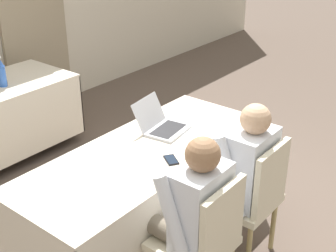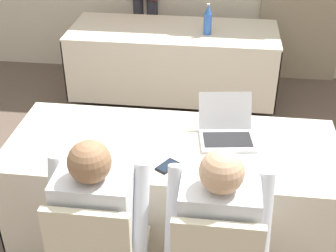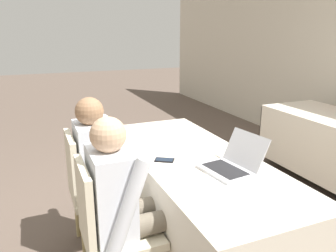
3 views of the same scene
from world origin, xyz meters
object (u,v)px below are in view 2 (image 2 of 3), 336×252
(cell_phone, at_px, (168,166))
(person_white_shirt, at_px, (217,229))
(laptop, at_px, (227,132))
(water_bottle, at_px, (208,20))
(person_checkered_shirt, at_px, (101,218))

(cell_phone, distance_m, person_white_shirt, 0.48)
(laptop, distance_m, person_white_shirt, 0.72)
(cell_phone, height_order, person_white_shirt, person_white_shirt)
(cell_phone, height_order, water_bottle, water_bottle)
(laptop, xyz_separation_m, cell_phone, (-0.32, -0.34, -0.04))
(water_bottle, relative_size, person_checkered_shirt, 0.24)
(water_bottle, bearing_deg, person_white_shirt, -85.78)
(water_bottle, height_order, person_checkered_shirt, person_checkered_shirt)
(cell_phone, bearing_deg, person_checkered_shirt, -95.46)
(laptop, height_order, person_checkered_shirt, person_checkered_shirt)
(person_white_shirt, bearing_deg, water_bottle, -85.78)
(laptop, height_order, cell_phone, laptop)
(laptop, bearing_deg, cell_phone, -141.09)
(cell_phone, relative_size, person_white_shirt, 0.13)
(person_checkered_shirt, height_order, person_white_shirt, same)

